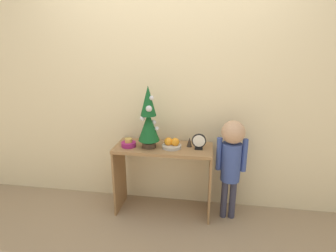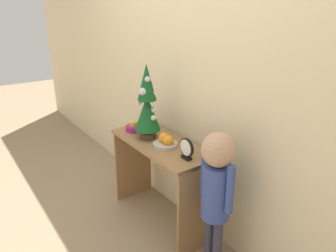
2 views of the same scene
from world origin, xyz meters
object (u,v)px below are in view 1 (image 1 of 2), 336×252
singing_bowl (129,144)px  child_figure (232,156)px  mini_tree (149,119)px  figurine (189,142)px  fruit_bowl (172,144)px  desk_clock (199,142)px

singing_bowl → child_figure: (0.98, 0.03, -0.07)m
mini_tree → figurine: mini_tree is taller
fruit_bowl → figurine: (0.16, 0.05, 0.01)m
mini_tree → figurine: (0.38, 0.08, -0.24)m
desk_clock → singing_bowl: bearing=-177.6°
singing_bowl → desk_clock: bearing=2.4°
desk_clock → figurine: (-0.09, 0.06, -0.03)m
mini_tree → fruit_bowl: mini_tree is taller
figurine → child_figure: child_figure is taller
fruit_bowl → singing_bowl: fruit_bowl is taller
figurine → child_figure: (0.40, -0.06, -0.09)m
figurine → child_figure: 0.41m
mini_tree → singing_bowl: size_ratio=4.20×
singing_bowl → child_figure: bearing=1.7°
fruit_bowl → child_figure: size_ratio=0.19×
desk_clock → fruit_bowl: bearing=178.9°
mini_tree → desk_clock: size_ratio=3.88×
fruit_bowl → child_figure: 0.57m
mini_tree → figurine: bearing=11.4°
fruit_bowl → singing_bowl: bearing=-175.5°
mini_tree → fruit_bowl: size_ratio=3.22×
desk_clock → child_figure: bearing=0.2°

